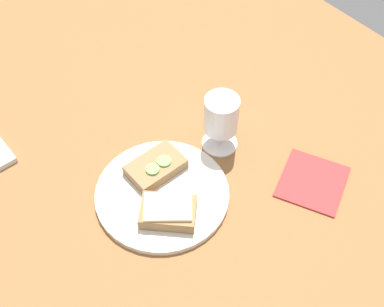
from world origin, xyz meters
The scene contains 6 objects.
wooden_table centered at (0.00, 0.00, 1.50)cm, with size 140.00×140.00×3.00cm, color brown.
plate centered at (-1.67, -7.89, 3.64)cm, with size 25.81×25.81×1.27cm, color silver.
sandwich_with_cheese centered at (-3.94, -12.81, 5.82)cm, with size 12.15×12.16×3.26cm.
sandwich_with_cucumber centered at (0.61, -3.00, 5.47)cm, with size 11.03×7.19×2.78cm.
wine_glass centered at (15.56, -5.08, 11.15)cm, with size 7.42×7.42×12.91cm.
napkin centered at (23.18, -24.15, 3.20)cm, with size 12.79×12.22×0.40cm, color #B23333.
Camera 1 is at (-34.19, -56.37, 88.89)cm, focal length 50.00 mm.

